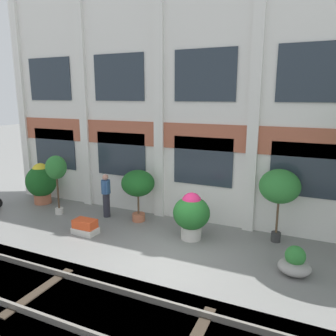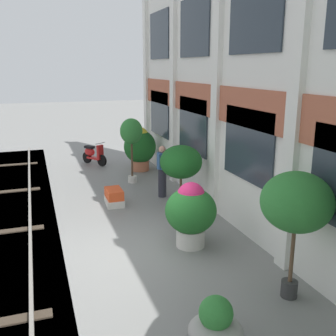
# 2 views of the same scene
# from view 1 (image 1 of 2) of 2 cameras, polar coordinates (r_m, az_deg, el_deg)

# --- Properties ---
(ground_plane) EXTENTS (80.00, 80.00, 0.00)m
(ground_plane) POSITION_cam_1_polar(r_m,az_deg,el_deg) (9.71, 0.18, -15.10)
(ground_plane) COLOR slate
(apartment_facade) EXTENTS (17.10, 0.64, 8.76)m
(apartment_facade) POSITION_cam_1_polar(r_m,az_deg,el_deg) (11.51, 6.71, 11.72)
(apartment_facade) COLOR silver
(apartment_facade) RESTS_ON ground
(rail_tracks) EXTENTS (24.74, 2.80, 0.43)m
(rail_tracks) POSITION_cam_1_polar(r_m,az_deg,el_deg) (7.68, -9.44, -24.80)
(rail_tracks) COLOR #5B5449
(rail_tracks) RESTS_ON ground
(potted_plant_terracotta_small) EXTENTS (1.23, 1.23, 2.33)m
(potted_plant_terracotta_small) POSITION_cam_1_polar(r_m,az_deg,el_deg) (10.52, 18.85, -3.18)
(potted_plant_terracotta_small) COLOR #333333
(potted_plant_terracotta_small) RESTS_ON ground
(potted_plant_square_trough) EXTENTS (0.86, 0.55, 0.49)m
(potted_plant_square_trough) POSITION_cam_1_polar(r_m,az_deg,el_deg) (11.38, -14.24, -9.92)
(potted_plant_square_trough) COLOR beige
(potted_plant_square_trough) RESTS_ON ground
(potted_plant_tall_urn) EXTENTS (1.20, 1.20, 1.90)m
(potted_plant_tall_urn) POSITION_cam_1_polar(r_m,az_deg,el_deg) (11.79, -5.25, -2.91)
(potted_plant_tall_urn) COLOR #B76647
(potted_plant_tall_urn) RESTS_ON ground
(potted_plant_low_pan) EXTENTS (0.78, 0.78, 2.30)m
(potted_plant_low_pan) POSITION_cam_1_polar(r_m,az_deg,el_deg) (13.05, -18.89, -0.23)
(potted_plant_low_pan) COLOR beige
(potted_plant_low_pan) RESTS_ON ground
(potted_plant_ribbed_drum) EXTENTS (1.26, 1.26, 1.74)m
(potted_plant_ribbed_drum) POSITION_cam_1_polar(r_m,az_deg,el_deg) (14.80, -21.20, -2.17)
(potted_plant_ribbed_drum) COLOR #B76647
(potted_plant_ribbed_drum) RESTS_ON ground
(potted_plant_glazed_jar) EXTENTS (1.17, 1.17, 1.53)m
(potted_plant_glazed_jar) POSITION_cam_1_polar(r_m,az_deg,el_deg) (10.48, 4.10, -7.89)
(potted_plant_glazed_jar) COLOR beige
(potted_plant_glazed_jar) RESTS_ON ground
(potted_plant_wide_bowl) EXTENTS (0.83, 0.83, 0.76)m
(potted_plant_wide_bowl) POSITION_cam_1_polar(r_m,az_deg,el_deg) (9.34, 21.19, -15.16)
(potted_plant_wide_bowl) COLOR gray
(potted_plant_wide_bowl) RESTS_ON ground
(resident_by_doorway) EXTENTS (0.41, 0.39, 1.65)m
(resident_by_doorway) POSITION_cam_1_polar(r_m,az_deg,el_deg) (12.50, -10.74, -4.51)
(resident_by_doorway) COLOR #282833
(resident_by_doorway) RESTS_ON ground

